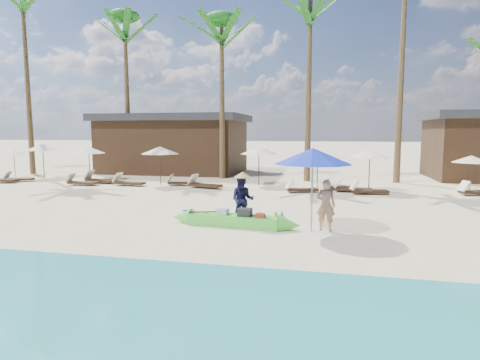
# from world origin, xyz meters

# --- Properties ---
(ground) EXTENTS (240.00, 240.00, 0.00)m
(ground) POSITION_xyz_m (0.00, 0.00, 0.00)
(ground) COLOR beige
(ground) RESTS_ON ground
(wet_sand_strip) EXTENTS (240.00, 4.50, 0.01)m
(wet_sand_strip) POSITION_xyz_m (0.00, -5.00, 0.00)
(wet_sand_strip) COLOR tan
(wet_sand_strip) RESTS_ON ground
(green_canoe) EXTENTS (4.81, 0.90, 0.61)m
(green_canoe) POSITION_xyz_m (0.49, 1.27, 0.21)
(green_canoe) COLOR #52DC43
(green_canoe) RESTS_ON ground
(tourist) EXTENTS (0.64, 0.47, 1.59)m
(tourist) POSITION_xyz_m (3.38, 1.35, 0.80)
(tourist) COLOR tan
(tourist) RESTS_ON ground
(vendor_green) EXTENTS (0.82, 0.66, 1.61)m
(vendor_green) POSITION_xyz_m (0.70, 1.64, 0.81)
(vendor_green) COLOR #16153B
(vendor_green) RESTS_ON ground
(blue_umbrella) EXTENTS (2.37, 2.37, 2.55)m
(blue_umbrella) POSITION_xyz_m (2.96, 1.15, 2.30)
(blue_umbrella) COLOR #99999E
(blue_umbrella) RESTS_ON ground
(resort_parasol_1) EXTENTS (1.78, 1.78, 1.84)m
(resort_parasol_1) POSITION_xyz_m (-17.38, 12.12, 1.66)
(resort_parasol_1) COLOR #392317
(resort_parasol_1) RESTS_ON ground
(resort_parasol_2) EXTENTS (2.20, 2.20, 2.26)m
(resort_parasol_2) POSITION_xyz_m (-14.95, 11.93, 2.04)
(resort_parasol_2) COLOR #392317
(resort_parasol_2) RESTS_ON ground
(lounger_2_left) EXTENTS (1.76, 0.91, 0.57)m
(lounger_2_left) POSITION_xyz_m (-15.21, 9.88, 0.19)
(lounger_2_left) COLOR #392317
(lounger_2_left) RESTS_ON ground
(resort_parasol_3) EXTENTS (2.05, 2.05, 2.11)m
(resort_parasol_3) POSITION_xyz_m (-11.17, 11.30, 1.90)
(resort_parasol_3) COLOR #392317
(resort_parasol_3) RESTS_ON ground
(lounger_3_left) EXTENTS (2.01, 0.83, 0.66)m
(lounger_3_left) POSITION_xyz_m (-9.86, 10.19, 0.22)
(lounger_3_left) COLOR #392317
(lounger_3_left) RESTS_ON ground
(lounger_3_right) EXTENTS (1.79, 0.56, 0.61)m
(lounger_3_right) POSITION_xyz_m (-10.36, 9.14, 0.20)
(lounger_3_right) COLOR #392317
(lounger_3_right) RESTS_ON ground
(resort_parasol_4) EXTENTS (2.14, 2.14, 2.21)m
(resort_parasol_4) POSITION_xyz_m (-5.92, 10.19, 1.99)
(resort_parasol_4) COLOR #392317
(resort_parasol_4) RESTS_ON ground
(lounger_4_left) EXTENTS (1.91, 0.73, 0.64)m
(lounger_4_left) POSITION_xyz_m (-7.66, 9.56, 0.21)
(lounger_4_left) COLOR #392317
(lounger_4_left) RESTS_ON ground
(lounger_4_right) EXTENTS (1.74, 0.77, 0.57)m
(lounger_4_right) POSITION_xyz_m (-4.76, 10.24, 0.19)
(lounger_4_right) COLOR #392317
(lounger_4_right) RESTS_ON ground
(resort_parasol_5) EXTENTS (2.14, 2.14, 2.20)m
(resort_parasol_5) POSITION_xyz_m (-0.44, 11.43, 1.98)
(resort_parasol_5) COLOR #392317
(resort_parasol_5) RESTS_ON ground
(lounger_5_left) EXTENTS (1.99, 1.05, 0.65)m
(lounger_5_left) POSITION_xyz_m (-3.17, 9.56, 0.22)
(lounger_5_left) COLOR #392317
(lounger_5_left) RESTS_ON ground
(resort_parasol_6) EXTENTS (1.84, 1.84, 1.89)m
(resort_parasol_6) POSITION_xyz_m (2.85, 11.23, 1.71)
(resort_parasol_6) COLOR #392317
(resort_parasol_6) RESTS_ON ground
(lounger_6_left) EXTENTS (1.71, 0.97, 0.55)m
(lounger_6_left) POSITION_xyz_m (2.07, 9.09, 0.19)
(lounger_6_left) COLOR #392317
(lounger_6_left) RESTS_ON ground
(lounger_6_right) EXTENTS (1.68, 0.60, 0.56)m
(lounger_6_right) POSITION_xyz_m (3.89, 10.30, 0.19)
(lounger_6_right) COLOR #392317
(lounger_6_right) RESTS_ON ground
(resort_parasol_7) EXTENTS (2.09, 2.09, 2.15)m
(resort_parasol_7) POSITION_xyz_m (5.46, 10.10, 1.94)
(resort_parasol_7) COLOR #392317
(resort_parasol_7) RESTS_ON ground
(lounger_7_left) EXTENTS (1.87, 0.60, 0.63)m
(lounger_7_left) POSITION_xyz_m (4.56, 9.75, 0.21)
(lounger_7_left) COLOR #392317
(lounger_7_left) RESTS_ON ground
(lounger_7_right) EXTENTS (1.86, 0.85, 0.61)m
(lounger_7_right) POSITION_xyz_m (5.31, 9.19, 0.20)
(lounger_7_right) COLOR #392317
(lounger_7_right) RESTS_ON ground
(resort_parasol_8) EXTENTS (1.81, 1.81, 1.86)m
(resort_parasol_8) POSITION_xyz_m (10.39, 10.95, 1.68)
(resort_parasol_8) COLOR #392317
(resort_parasol_8) RESTS_ON ground
(lounger_8_left) EXTENTS (1.90, 1.09, 0.62)m
(lounger_8_left) POSITION_xyz_m (10.38, 10.04, 0.21)
(lounger_8_left) COLOR #392317
(lounger_8_left) RESTS_ON ground
(palm_1) EXTENTS (2.08, 2.08, 13.60)m
(palm_1) POSITION_xyz_m (-17.59, 14.06, 10.82)
(palm_1) COLOR brown
(palm_1) RESTS_ON ground
(palm_2) EXTENTS (2.08, 2.08, 11.33)m
(palm_2) POSITION_xyz_m (-10.45, 15.08, 9.18)
(palm_2) COLOR brown
(palm_2) RESTS_ON ground
(palm_3) EXTENTS (2.08, 2.08, 10.52)m
(palm_3) POSITION_xyz_m (-3.36, 14.27, 8.58)
(palm_3) COLOR brown
(palm_3) RESTS_ON ground
(palm_4) EXTENTS (2.08, 2.08, 11.70)m
(palm_4) POSITION_xyz_m (2.15, 14.01, 9.45)
(palm_4) COLOR brown
(palm_4) RESTS_ON ground
(pavilion_west) EXTENTS (10.80, 6.60, 4.30)m
(pavilion_west) POSITION_xyz_m (-8.00, 17.50, 2.19)
(pavilion_west) COLOR #392317
(pavilion_west) RESTS_ON ground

